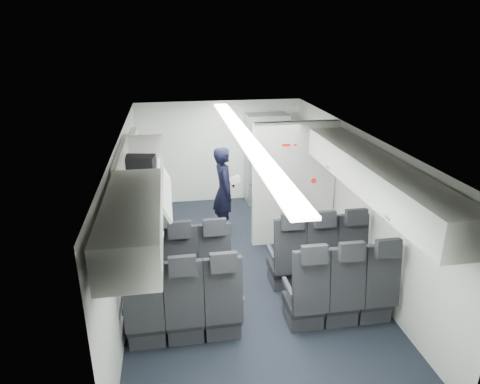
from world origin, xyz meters
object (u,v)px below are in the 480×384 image
object	(u,v)px
galley_unit	(266,159)
boarding_door	(137,185)
carry_on_bag	(140,165)
seat_row_front	(251,265)
seat_row_mid	(265,302)
flight_attendant	(224,191)

from	to	relation	value
galley_unit	boarding_door	xyz separation A→B (m)	(-2.59, -1.17, 0.00)
carry_on_bag	galley_unit	bearing A→B (deg)	58.13
seat_row_front	seat_row_mid	bearing A→B (deg)	-90.00
seat_row_mid	seat_row_front	bearing A→B (deg)	90.00
seat_row_mid	boarding_door	size ratio (longest dim) A/B	1.79
seat_row_mid	galley_unit	size ratio (longest dim) A/B	1.75
boarding_door	carry_on_bag	xyz separation A→B (m)	(0.19, -1.53, 0.83)
seat_row_front	boarding_door	xyz separation A→B (m)	(-1.64, 2.09, 0.55)
galley_unit	carry_on_bag	xyz separation A→B (m)	(-2.40, -2.70, 0.83)
seat_row_front	boarding_door	bearing A→B (deg)	128.16
carry_on_bag	seat_row_mid	bearing A→B (deg)	-35.37
seat_row_mid	carry_on_bag	size ratio (longest dim) A/B	8.34
flight_attendant	seat_row_front	bearing A→B (deg)	-177.99
seat_row_front	boarding_door	world-z (taller)	boarding_door
flight_attendant	seat_row_mid	bearing A→B (deg)	-179.18
galley_unit	carry_on_bag	size ratio (longest dim) A/B	4.76
boarding_door	flight_attendant	xyz separation A→B (m)	(1.51, -0.17, -0.15)
galley_unit	seat_row_mid	bearing A→B (deg)	-102.88
seat_row_front	seat_row_mid	world-z (taller)	same
seat_row_front	galley_unit	bearing A→B (deg)	73.72
galley_unit	flight_attendant	bearing A→B (deg)	-128.76
boarding_door	seat_row_front	bearing A→B (deg)	-51.84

